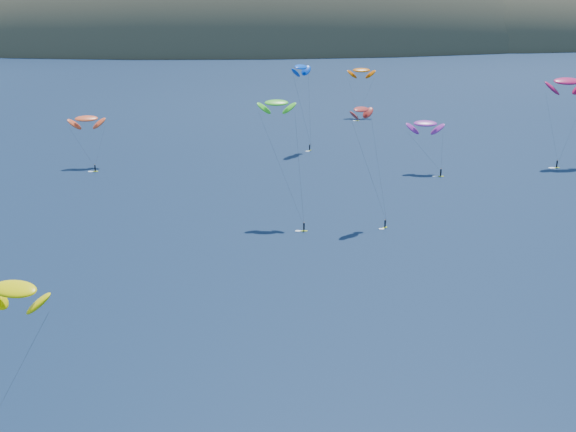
# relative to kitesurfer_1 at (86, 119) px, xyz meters

# --- Properties ---
(island) EXTENTS (730.00, 300.00, 210.00)m
(island) POSITION_rel_kitesurfer_1_xyz_m (84.38, 402.63, -23.34)
(island) COLOR #3D3526
(island) RESTS_ON ground
(kitesurfer_1) EXTENTS (9.67, 10.55, 15.20)m
(kitesurfer_1) POSITION_rel_kitesurfer_1_xyz_m (0.00, 0.00, 0.00)
(kitesurfer_1) COLOR #DAF21A
(kitesurfer_1) RESTS_ON ground
(kitesurfer_2) EXTENTS (9.88, 14.10, 18.31)m
(kitesurfer_2) POSITION_rel_kitesurfer_1_xyz_m (10.80, -126.68, 3.19)
(kitesurfer_2) COLOR #DAF21A
(kitesurfer_2) RESTS_ON ground
(kitesurfer_3) EXTENTS (9.28, 12.42, 26.59)m
(kitesurfer_3) POSITION_rel_kitesurfer_1_xyz_m (46.72, -51.44, 11.82)
(kitesurfer_3) COLOR #DAF21A
(kitesurfer_3) RESTS_ON ground
(kitesurfer_4) EXTENTS (8.29, 9.33, 26.21)m
(kitesurfer_4) POSITION_rel_kitesurfer_1_xyz_m (58.73, 14.81, 11.16)
(kitesurfer_4) COLOR #DAF21A
(kitesurfer_4) RESTS_ON ground
(kitesurfer_6) EXTENTS (9.96, 9.68, 15.14)m
(kitesurfer_6) POSITION_rel_kitesurfer_1_xyz_m (87.86, -14.56, -0.07)
(kitesurfer_6) COLOR #DAF21A
(kitesurfer_6) RESTS_ON ground
(kitesurfer_8) EXTENTS (12.05, 9.26, 25.39)m
(kitesurfer_8) POSITION_rel_kitesurfer_1_xyz_m (127.25, -8.63, 9.48)
(kitesurfer_8) COLOR #DAF21A
(kitesurfer_8) RESTS_ON ground
(kitesurfer_9) EXTENTS (8.58, 9.27, 25.33)m
(kitesurfer_9) POSITION_rel_kitesurfer_1_xyz_m (63.58, -55.42, 10.85)
(kitesurfer_9) COLOR #DAF21A
(kitesurfer_9) RESTS_ON ground
(kitesurfer_11) EXTENTS (9.79, 12.44, 18.85)m
(kitesurfer_11) POSITION_rel_kitesurfer_1_xyz_m (85.72, 67.06, 3.61)
(kitesurfer_11) COLOR #DAF21A
(kitesurfer_11) RESTS_ON ground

